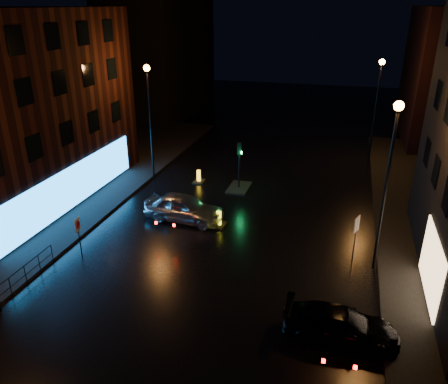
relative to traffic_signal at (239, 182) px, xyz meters
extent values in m
plane|color=black|center=(1.20, -14.00, -0.50)|extent=(120.00, 120.00, 0.00)
cube|color=black|center=(-12.80, -6.00, -0.43)|extent=(12.00, 44.00, 0.15)
cube|color=black|center=(-14.80, 21.00, 6.50)|extent=(8.00, 16.00, 14.00)
cylinder|color=black|center=(-6.60, 0.00, 3.50)|extent=(0.14, 0.14, 8.00)
cylinder|color=black|center=(-6.60, 0.00, 7.50)|extent=(0.20, 0.20, 0.25)
sphere|color=orange|center=(-6.60, 0.00, 7.65)|extent=(0.44, 0.44, 0.44)
cylinder|color=black|center=(9.00, -8.00, 3.50)|extent=(0.14, 0.14, 8.00)
cylinder|color=black|center=(9.00, -8.00, 7.50)|extent=(0.20, 0.20, 0.25)
sphere|color=orange|center=(9.00, -8.00, 7.65)|extent=(0.44, 0.44, 0.44)
cylinder|color=black|center=(9.00, 8.00, 3.50)|extent=(0.14, 0.14, 8.00)
cylinder|color=black|center=(9.00, 8.00, 7.50)|extent=(0.20, 0.20, 0.25)
sphere|color=orange|center=(9.00, 8.00, 7.65)|extent=(0.44, 0.44, 0.44)
cube|color=black|center=(0.00, 0.00, -0.44)|extent=(1.40, 2.40, 0.12)
cylinder|color=black|center=(0.00, 0.00, 0.90)|extent=(0.12, 0.12, 2.80)
cube|color=black|center=(0.00, 0.00, 2.50)|extent=(0.28, 0.22, 0.90)
cylinder|color=#0CFF59|center=(0.14, 0.00, 2.22)|extent=(0.05, 0.18, 0.18)
cylinder|color=black|center=(-6.80, -15.00, 0.47)|extent=(0.05, 6.00, 0.05)
cylinder|color=black|center=(-6.80, -15.00, 0.00)|extent=(0.04, 6.00, 0.04)
cylinder|color=black|center=(-6.80, -15.00, 0.00)|extent=(0.04, 0.04, 1.00)
cylinder|color=black|center=(-6.80, -12.00, 0.00)|extent=(0.04, 0.04, 1.00)
imported|color=#B8BBC0|center=(-1.99, -5.73, 0.32)|extent=(4.96, 2.26, 1.65)
imported|color=black|center=(7.57, -13.70, 0.15)|extent=(4.50, 1.88, 1.30)
cube|color=black|center=(0.25, -5.88, -0.46)|extent=(0.79, 1.13, 0.09)
cube|color=#FFF519|center=(0.25, -5.88, -0.01)|extent=(0.26, 0.18, 0.90)
cube|color=black|center=(0.25, -5.88, -0.01)|extent=(0.27, 0.04, 0.54)
cube|color=black|center=(-3.16, 0.38, -0.46)|extent=(0.72, 1.08, 0.09)
cube|color=yellow|center=(-3.16, 0.38, -0.01)|extent=(0.25, 0.16, 0.89)
cube|color=black|center=(-3.16, 0.38, -0.01)|extent=(0.27, 0.02, 0.53)
cylinder|color=black|center=(-5.73, -11.06, 0.55)|extent=(0.06, 0.06, 2.10)
cube|color=white|center=(-5.73, -11.06, 1.31)|extent=(0.15, 0.52, 0.72)
cylinder|color=#B20C0C|center=(-5.70, -11.06, 1.31)|extent=(0.10, 0.42, 0.42)
cylinder|color=black|center=(7.97, -7.59, 0.69)|extent=(0.07, 0.07, 2.38)
cube|color=white|center=(7.97, -7.59, 1.56)|extent=(0.26, 0.58, 0.81)
cylinder|color=#B20C0C|center=(7.94, -7.58, 1.56)|extent=(0.19, 0.45, 0.48)
camera|label=1|loc=(6.90, -28.01, 11.68)|focal=35.00mm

